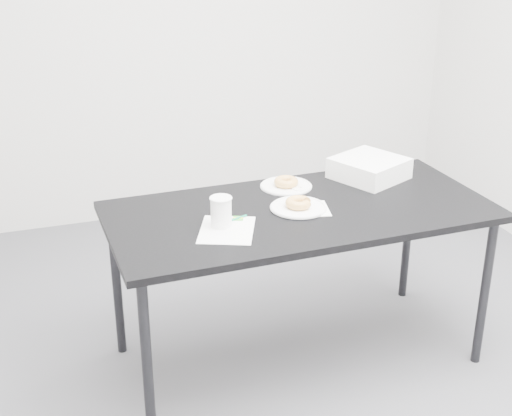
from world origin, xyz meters
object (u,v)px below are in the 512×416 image
object	(u,v)px
table	(300,221)
plate_near	(298,208)
coffee_cup	(221,212)
plate_far	(286,186)
scorecard	(227,230)
pen	(234,219)
donut_near	(299,203)
donut_far	(286,182)
bakery_box	(369,168)

from	to	relation	value
table	plate_near	xyz separation A→B (m)	(-0.01, -0.00, 0.07)
coffee_cup	plate_far	bearing A→B (deg)	38.76
scorecard	plate_near	bearing A→B (deg)	39.66
pen	coffee_cup	world-z (taller)	coffee_cup
donut_near	pen	bearing A→B (deg)	-174.37
plate_near	donut_far	bearing A→B (deg)	80.50
coffee_cup	scorecard	bearing A→B (deg)	-75.92
table	pen	distance (m)	0.33
plate_far	pen	bearing A→B (deg)	-139.61
scorecard	donut_far	size ratio (longest dim) A/B	2.41
plate_near	plate_far	world-z (taller)	plate_near
table	donut_near	bearing A→B (deg)	-171.27
donut_near	donut_far	size ratio (longest dim) A/B	1.02
plate_near	coffee_cup	size ratio (longest dim) A/B	1.91
plate_far	bakery_box	size ratio (longest dim) A/B	0.82
plate_near	coffee_cup	world-z (taller)	coffee_cup
scorecard	plate_far	distance (m)	0.56
pen	donut_near	bearing A→B (deg)	-14.74
bakery_box	plate_near	bearing A→B (deg)	-177.29
donut_near	donut_far	bearing A→B (deg)	80.50
coffee_cup	bakery_box	world-z (taller)	coffee_cup
plate_near	donut_near	size ratio (longest dim) A/B	2.13
table	donut_far	bearing A→B (deg)	81.48
plate_far	bakery_box	world-z (taller)	bakery_box
pen	donut_near	distance (m)	0.31
scorecard	pen	distance (m)	0.10
scorecard	bakery_box	size ratio (longest dim) A/B	0.92
donut_far	coffee_cup	distance (m)	0.54
table	donut_near	world-z (taller)	donut_near
donut_near	donut_far	world-z (taller)	donut_near
plate_near	donut_far	xyz separation A→B (m)	(0.04, 0.27, 0.02)
coffee_cup	plate_near	bearing A→B (deg)	10.38
plate_near	plate_far	xyz separation A→B (m)	(0.04, 0.27, -0.00)
scorecard	plate_far	world-z (taller)	plate_far
donut_far	coffee_cup	bearing A→B (deg)	-141.24
scorecard	plate_far	xyz separation A→B (m)	(0.41, 0.38, 0.00)
pen	scorecard	bearing A→B (deg)	-145.88
table	coffee_cup	size ratio (longest dim) A/B	13.05
donut_near	plate_far	xyz separation A→B (m)	(0.04, 0.27, -0.03)
pen	coffee_cup	distance (m)	0.10
bakery_box	donut_near	bearing A→B (deg)	-177.29
pen	bakery_box	size ratio (longest dim) A/B	0.43
plate_far	bakery_box	xyz separation A→B (m)	(0.43, -0.02, 0.05)
scorecard	bakery_box	bearing A→B (deg)	45.99
plate_far	scorecard	bearing A→B (deg)	-137.11
pen	donut_far	xyz separation A→B (m)	(0.35, 0.30, 0.02)
scorecard	donut_near	size ratio (longest dim) A/B	2.36
bakery_box	plate_far	bearing A→B (deg)	152.47
donut_far	coffee_cup	xyz separation A→B (m)	(-0.42, -0.34, 0.04)
table	bakery_box	bearing A→B (deg)	26.88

